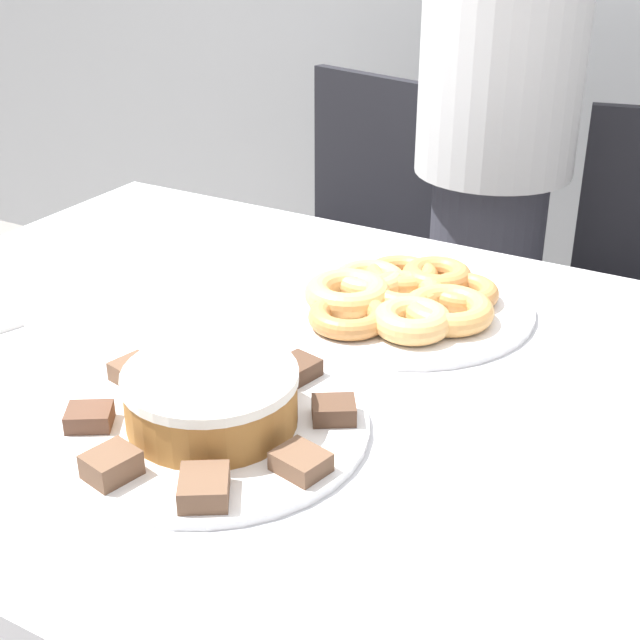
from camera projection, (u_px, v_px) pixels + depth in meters
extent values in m
cube|color=silver|center=(324.00, 383.00, 1.14)|extent=(1.47, 1.00, 0.03)
cylinder|color=silver|center=(154.00, 363.00, 1.94)|extent=(0.06, 0.06, 0.71)
cylinder|color=#383842|center=(478.00, 329.00, 2.05)|extent=(0.25, 0.25, 0.75)
cylinder|color=silver|center=(505.00, 26.00, 1.75)|extent=(0.33, 0.33, 0.59)
cylinder|color=black|center=(319.00, 423.00, 2.36)|extent=(0.44, 0.44, 0.01)
cylinder|color=#262626|center=(319.00, 353.00, 2.27)|extent=(0.06, 0.06, 0.41)
cube|color=black|center=(319.00, 272.00, 2.17)|extent=(0.53, 0.53, 0.04)
cube|color=black|center=(377.00, 162.00, 2.20)|extent=(0.39, 0.12, 0.42)
cylinder|color=black|center=(628.00, 520.00, 2.00)|extent=(0.44, 0.44, 0.01)
cylinder|color=white|center=(213.00, 425.00, 1.01)|extent=(0.36, 0.36, 0.01)
cylinder|color=white|center=(403.00, 305.00, 1.30)|extent=(0.38, 0.38, 0.01)
cylinder|color=#9E662D|center=(212.00, 402.00, 1.00)|extent=(0.19, 0.19, 0.05)
cylinder|color=white|center=(210.00, 376.00, 0.99)|extent=(0.20, 0.20, 0.01)
cube|color=brown|center=(89.00, 417.00, 1.00)|extent=(0.07, 0.06, 0.02)
cube|color=brown|center=(111.00, 465.00, 0.91)|extent=(0.05, 0.06, 0.03)
cube|color=brown|center=(204.00, 487.00, 0.88)|extent=(0.07, 0.08, 0.02)
cube|color=brown|center=(301.00, 462.00, 0.92)|extent=(0.06, 0.06, 0.02)
cube|color=#513828|center=(334.00, 410.00, 1.01)|extent=(0.06, 0.06, 0.02)
cube|color=#513828|center=(296.00, 369.00, 1.10)|extent=(0.05, 0.06, 0.02)
cube|color=brown|center=(219.00, 355.00, 1.13)|extent=(0.07, 0.07, 0.02)
cube|color=brown|center=(137.00, 372.00, 1.09)|extent=(0.07, 0.06, 0.02)
torus|color=tan|center=(404.00, 292.00, 1.29)|extent=(0.11, 0.11, 0.03)
torus|color=#E5AD66|center=(369.00, 280.00, 1.33)|extent=(0.11, 0.11, 0.03)
torus|color=#E5AD66|center=(347.00, 293.00, 1.28)|extent=(0.12, 0.12, 0.04)
torus|color=#C68447|center=(349.00, 316.00, 1.22)|extent=(0.11, 0.11, 0.03)
torus|color=#E5AD66|center=(412.00, 321.00, 1.20)|extent=(0.11, 0.11, 0.04)
torus|color=tan|center=(448.00, 310.00, 1.24)|extent=(0.13, 0.13, 0.03)
torus|color=#C68447|center=(462.00, 292.00, 1.29)|extent=(0.11, 0.11, 0.03)
torus|color=#C68447|center=(437.00, 276.00, 1.34)|extent=(0.11, 0.11, 0.03)
torus|color=#D18E4C|center=(401.00, 275.00, 1.35)|extent=(0.11, 0.11, 0.03)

